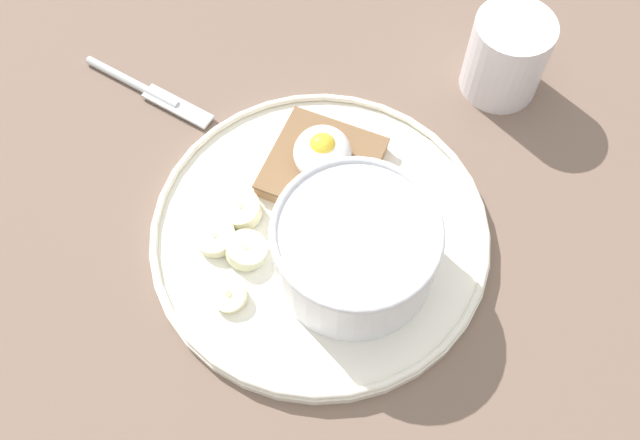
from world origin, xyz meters
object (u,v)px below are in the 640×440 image
(toast_slice, at_px, (326,167))
(knife, at_px, (147,90))
(poached_egg, at_px, (326,152))
(banana_slice_front, at_px, (241,210))
(oatmeal_bowl, at_px, (355,249))
(banana_slice_left, at_px, (246,250))
(banana_slice_back, at_px, (230,296))
(coffee_mug, at_px, (507,55))
(banana_slice_right, at_px, (216,237))

(toast_slice, height_order, knife, toast_slice)
(poached_egg, height_order, banana_slice_front, poached_egg)
(oatmeal_bowl, distance_m, poached_egg, 0.09)
(toast_slice, xyz_separation_m, banana_slice_left, (0.08, -0.06, -0.00))
(oatmeal_bowl, height_order, toast_slice, oatmeal_bowl)
(oatmeal_bowl, height_order, banana_slice_back, oatmeal_bowl)
(banana_slice_front, distance_m, knife, 0.16)
(poached_egg, bearing_deg, banana_slice_back, -30.70)
(poached_egg, bearing_deg, coffee_mug, 124.57)
(toast_slice, xyz_separation_m, banana_slice_back, (0.12, -0.07, -0.00))
(poached_egg, relative_size, banana_slice_right, 1.40)
(banana_slice_back, relative_size, banana_slice_right, 0.96)
(oatmeal_bowl, height_order, banana_slice_front, oatmeal_bowl)
(banana_slice_right, xyz_separation_m, coffee_mug, (-0.18, 0.24, 0.02))
(coffee_mug, bearing_deg, toast_slice, -55.29)
(banana_slice_back, xyz_separation_m, banana_slice_right, (-0.05, -0.02, 0.00))
(oatmeal_bowl, distance_m, toast_slice, 0.09)
(banana_slice_right, height_order, coffee_mug, coffee_mug)
(banana_slice_front, bearing_deg, coffee_mug, 124.06)
(coffee_mug, bearing_deg, knife, -86.19)
(banana_slice_right, relative_size, knife, 0.29)
(toast_slice, bearing_deg, banana_slice_right, -51.87)
(banana_slice_back, bearing_deg, banana_slice_right, -162.43)
(poached_egg, relative_size, banana_slice_front, 1.14)
(banana_slice_front, relative_size, coffee_mug, 0.58)
(knife, bearing_deg, banana_slice_front, 37.38)
(banana_slice_back, bearing_deg, coffee_mug, 134.92)
(banana_slice_back, bearing_deg, toast_slice, 149.04)
(banana_slice_back, bearing_deg, banana_slice_front, 177.92)
(banana_slice_front, xyz_separation_m, banana_slice_left, (0.04, 0.01, -0.00))
(banana_slice_left, xyz_separation_m, coffee_mug, (-0.19, 0.22, 0.02))
(oatmeal_bowl, xyz_separation_m, banana_slice_back, (0.03, -0.09, -0.03))
(coffee_mug, bearing_deg, banana_slice_back, -45.08)
(banana_slice_back, bearing_deg, banana_slice_left, 166.07)
(toast_slice, distance_m, coffee_mug, 0.19)
(coffee_mug, bearing_deg, oatmeal_bowl, -33.99)
(oatmeal_bowl, relative_size, coffee_mug, 1.62)
(poached_egg, relative_size, coffee_mug, 0.67)
(banana_slice_back, bearing_deg, oatmeal_bowl, 107.88)
(banana_slice_right, bearing_deg, banana_slice_left, 66.38)
(toast_slice, height_order, poached_egg, poached_egg)
(poached_egg, height_order, knife, poached_egg)
(toast_slice, xyz_separation_m, banana_slice_right, (0.07, -0.09, -0.00))
(coffee_mug, height_order, knife, coffee_mug)
(toast_slice, xyz_separation_m, poached_egg, (-0.00, -0.00, 0.02))
(poached_egg, bearing_deg, banana_slice_left, -37.35)
(toast_slice, relative_size, banana_slice_back, 3.18)
(banana_slice_front, relative_size, banana_slice_back, 1.28)
(poached_egg, xyz_separation_m, banana_slice_back, (0.12, -0.07, -0.02))
(banana_slice_back, bearing_deg, knife, -154.74)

